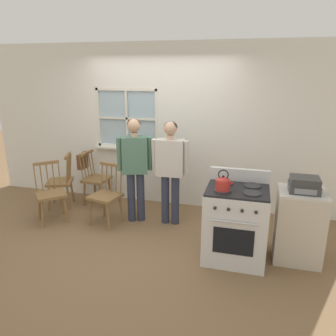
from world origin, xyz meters
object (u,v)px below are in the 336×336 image
stereo (304,185)px  stove (236,223)px  person_teen_center (170,164)px  side_counter (299,226)px  chair_center_cluster (106,196)px  person_elderly_left (135,161)px  chair_by_window (96,179)px  kettle (223,183)px  potted_plant (140,145)px  chair_near_stove (61,182)px  handbag (83,161)px  chair_near_wall (51,194)px

stereo → stove: bearing=-168.0°
person_teen_center → side_counter: size_ratio=1.74×
chair_center_cluster → person_elderly_left: person_elderly_left is taller
person_elderly_left → chair_by_window: bearing=133.5°
kettle → side_counter: kettle is taller
person_teen_center → side_counter: 1.92m
potted_plant → stove: bearing=-39.2°
potted_plant → stereo: bearing=-26.9°
chair_near_stove → person_teen_center: size_ratio=0.59×
person_elderly_left → handbag: size_ratio=5.19×
person_elderly_left → stereo: person_elderly_left is taller
kettle → person_elderly_left: bearing=149.7°
person_elderly_left → kettle: bearing=-50.0°
stove → stereo: (0.75, 0.16, 0.51)m
stove → kettle: (-0.17, -0.13, 0.55)m
chair_near_wall → handbag: bearing=39.4°
person_teen_center → stove: bearing=-37.3°
chair_near_wall → handbag: size_ratio=3.00×
chair_near_stove → person_elderly_left: (1.42, -0.18, 0.52)m
potted_plant → chair_by_window: bearing=-159.6°
chair_center_cluster → person_elderly_left: size_ratio=0.58×
handbag → person_elderly_left: bearing=-22.7°
person_teen_center → side_counter: (1.77, -0.55, -0.49)m
chair_center_cluster → potted_plant: bearing=90.1°
potted_plant → stereo: size_ratio=0.78×
person_elderly_left → chair_center_cluster: bearing=-172.7°
side_counter → stereo: (0.00, -0.02, 0.54)m
chair_near_stove → person_elderly_left: 1.53m
kettle → potted_plant: bearing=135.4°
handbag → side_counter: 3.60m
handbag → potted_plant: bearing=14.9°
person_teen_center → stereo: bearing=-19.5°
chair_center_cluster → kettle: (1.79, -0.61, 0.59)m
chair_by_window → stereo: 3.41m
chair_near_stove → stove: 3.10m
person_elderly_left → stove: person_elderly_left is taller
handbag → side_counter: size_ratio=0.34×
kettle → chair_near_stove: bearing=160.5°
chair_near_stove → side_counter: (3.72, -0.68, 0.01)m
chair_by_window → chair_near_wall: bearing=161.0°
chair_near_wall → chair_by_window: bearing=24.0°
person_elderly_left → person_teen_center: size_ratio=1.02×
chair_near_wall → chair_center_cluster: (0.86, 0.14, 0.00)m
kettle → handbag: 2.86m
chair_near_wall → chair_near_stove: same height
chair_by_window → chair_near_stove: 0.58m
person_teen_center → handbag: (-1.69, 0.43, -0.19)m
side_counter → stereo: 0.54m
chair_by_window → potted_plant: size_ratio=3.49×
stove → kettle: kettle is taller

